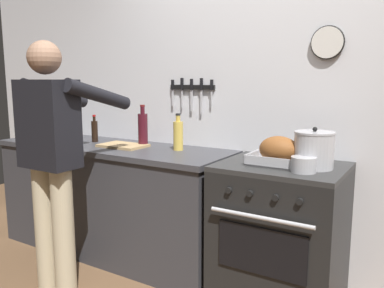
# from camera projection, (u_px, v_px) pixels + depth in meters

# --- Properties ---
(wall_back) EXTENTS (6.00, 0.13, 2.60)m
(wall_back) POSITION_uv_depth(u_px,v_px,m) (271.00, 97.00, 2.80)
(wall_back) COLOR silver
(wall_back) RESTS_ON ground
(counter_block) EXTENTS (2.03, 0.65, 0.90)m
(counter_block) POSITION_uv_depth(u_px,v_px,m) (113.00, 199.00, 3.26)
(counter_block) COLOR #38383D
(counter_block) RESTS_ON ground
(stove) EXTENTS (0.76, 0.67, 0.90)m
(stove) POSITION_uv_depth(u_px,v_px,m) (280.00, 233.00, 2.52)
(stove) COLOR black
(stove) RESTS_ON ground
(person_cook) EXTENTS (0.51, 0.63, 1.66)m
(person_cook) POSITION_uv_depth(u_px,v_px,m) (53.00, 152.00, 2.57)
(person_cook) COLOR #C6B793
(person_cook) RESTS_ON ground
(roasting_pan) EXTENTS (0.35, 0.26, 0.18)m
(roasting_pan) POSITION_uv_depth(u_px,v_px,m) (279.00, 152.00, 2.42)
(roasting_pan) COLOR #B7B7BC
(roasting_pan) RESTS_ON stove
(stock_pot) EXTENTS (0.24, 0.24, 0.25)m
(stock_pot) POSITION_uv_depth(u_px,v_px,m) (314.00, 150.00, 2.34)
(stock_pot) COLOR #B7B7BC
(stock_pot) RESTS_ON stove
(saucepan) EXTENTS (0.14, 0.14, 0.09)m
(saucepan) POSITION_uv_depth(u_px,v_px,m) (304.00, 165.00, 2.24)
(saucepan) COLOR #B7B7BC
(saucepan) RESTS_ON stove
(cutting_board) EXTENTS (0.36, 0.24, 0.02)m
(cutting_board) POSITION_uv_depth(u_px,v_px,m) (123.00, 146.00, 3.09)
(cutting_board) COLOR tan
(cutting_board) RESTS_ON counter_block
(bottle_soy_sauce) EXTENTS (0.05, 0.05, 0.23)m
(bottle_soy_sauce) POSITION_uv_depth(u_px,v_px,m) (95.00, 131.00, 3.33)
(bottle_soy_sauce) COLOR black
(bottle_soy_sauce) RESTS_ON counter_block
(bottle_wine_red) EXTENTS (0.08, 0.08, 0.33)m
(bottle_wine_red) POSITION_uv_depth(u_px,v_px,m) (143.00, 129.00, 3.11)
(bottle_wine_red) COLOR #47141E
(bottle_wine_red) RESTS_ON counter_block
(bottle_cooking_oil) EXTENTS (0.07, 0.07, 0.27)m
(bottle_cooking_oil) POSITION_uv_depth(u_px,v_px,m) (178.00, 135.00, 2.93)
(bottle_cooking_oil) COLOR gold
(bottle_cooking_oil) RESTS_ON counter_block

